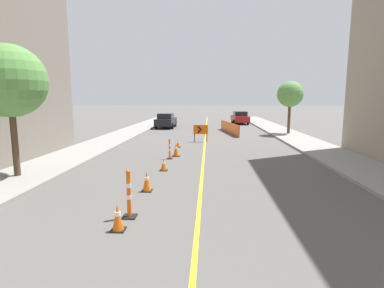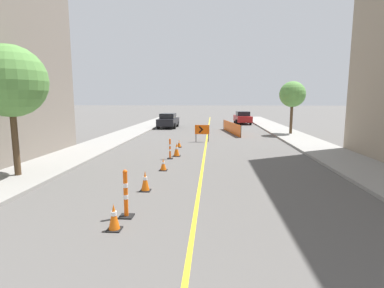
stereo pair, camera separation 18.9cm
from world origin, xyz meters
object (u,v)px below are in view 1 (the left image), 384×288
object	(u,v)px
traffic_cone_third	(147,181)
traffic_cone_farthest	(178,144)
parked_car_curb_near	(166,121)
arrow_barricade_primary	(201,130)
street_tree_left_near	(9,81)
street_tree_right_near	(290,95)
delineator_post_front	(129,197)
delineator_post_rear	(170,150)
parked_car_curb_mid	(240,118)
traffic_cone_fourth	(164,165)
traffic_cone_second	(118,218)
traffic_cone_fifth	(176,150)

from	to	relation	value
traffic_cone_third	traffic_cone_farthest	world-z (taller)	traffic_cone_third
parked_car_curb_near	arrow_barricade_primary	bearing A→B (deg)	-66.99
street_tree_left_near	street_tree_right_near	xyz separation A→B (m)	(14.56, 15.49, -0.28)
delineator_post_front	street_tree_right_near	size ratio (longest dim) A/B	0.29
parked_car_curb_near	street_tree_right_near	bearing A→B (deg)	-24.62
traffic_cone_third	delineator_post_rear	size ratio (longest dim) A/B	0.65
delineator_post_rear	parked_car_curb_mid	bearing A→B (deg)	75.27
parked_car_curb_near	street_tree_left_near	xyz separation A→B (m)	(-2.88, -21.34, 2.99)
traffic_cone_fourth	delineator_post_rear	size ratio (longest dim) A/B	0.50
parked_car_curb_mid	arrow_barricade_primary	bearing A→B (deg)	-108.80
arrow_barricade_primary	parked_car_curb_near	bearing A→B (deg)	110.01
traffic_cone_second	parked_car_curb_mid	bearing A→B (deg)	79.02
traffic_cone_second	delineator_post_front	xyz separation A→B (m)	(0.06, 0.81, 0.25)
traffic_cone_fourth	street_tree_right_near	bearing A→B (deg)	56.91
delineator_post_rear	parked_car_curb_near	distance (m)	17.25
traffic_cone_third	delineator_post_front	size ratio (longest dim) A/B	0.54
traffic_cone_third	parked_car_curb_mid	size ratio (longest dim) A/B	0.16
traffic_cone_fifth	parked_car_curb_mid	size ratio (longest dim) A/B	0.16
street_tree_right_near	arrow_barricade_primary	bearing A→B (deg)	-148.00
traffic_cone_fifth	traffic_cone_farthest	bearing A→B (deg)	93.88
parked_car_curb_mid	street_tree_left_near	world-z (taller)	street_tree_left_near
traffic_cone_second	traffic_cone_fifth	bearing A→B (deg)	87.72
traffic_cone_fifth	delineator_post_front	size ratio (longest dim) A/B	0.55
parked_car_curb_mid	traffic_cone_second	bearing A→B (deg)	-104.28
traffic_cone_farthest	arrow_barricade_primary	distance (m)	3.03
traffic_cone_second	street_tree_right_near	distance (m)	22.16
traffic_cone_fourth	traffic_cone_fifth	distance (m)	3.34
traffic_cone_fourth	delineator_post_front	size ratio (longest dim) A/B	0.41
arrow_barricade_primary	street_tree_left_near	world-z (taller)	street_tree_left_near
arrow_barricade_primary	street_tree_right_near	xyz separation A→B (m)	(7.60, 4.75, 2.65)
traffic_cone_second	traffic_cone_farthest	bearing A→B (deg)	89.25
traffic_cone_farthest	parked_car_curb_mid	xyz separation A→B (m)	(5.96, 19.00, 0.55)
traffic_cone_second	traffic_cone_farthest	xyz separation A→B (m)	(0.17, 12.55, -0.08)
delineator_post_rear	street_tree_right_near	world-z (taller)	street_tree_right_near
delineator_post_front	street_tree_left_near	bearing A→B (deg)	146.45
parked_car_curb_mid	street_tree_left_near	xyz separation A→B (m)	(-11.50, -27.13, 2.99)
traffic_cone_third	arrow_barricade_primary	world-z (taller)	arrow_barricade_primary
traffic_cone_farthest	traffic_cone_fourth	bearing A→B (deg)	-89.80
traffic_cone_fifth	street_tree_right_near	distance (m)	14.03
delineator_post_front	traffic_cone_farthest	bearing A→B (deg)	89.50
traffic_cone_third	traffic_cone_farthest	bearing A→B (deg)	89.34
street_tree_right_near	street_tree_left_near	bearing A→B (deg)	-133.22
traffic_cone_fifth	delineator_post_front	xyz separation A→B (m)	(-0.31, -8.64, 0.21)
parked_car_curb_near	parked_car_curb_mid	size ratio (longest dim) A/B	0.99
parked_car_curb_near	parked_car_curb_mid	xyz separation A→B (m)	(8.62, 5.79, 0.00)
traffic_cone_third	street_tree_right_near	size ratio (longest dim) A/B	0.15
parked_car_curb_near	traffic_cone_fourth	bearing A→B (deg)	-80.24
traffic_cone_third	traffic_cone_fourth	distance (m)	3.01
traffic_cone_second	street_tree_left_near	xyz separation A→B (m)	(-5.38, 4.42, 3.47)
delineator_post_rear	traffic_cone_fourth	bearing A→B (deg)	-88.44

